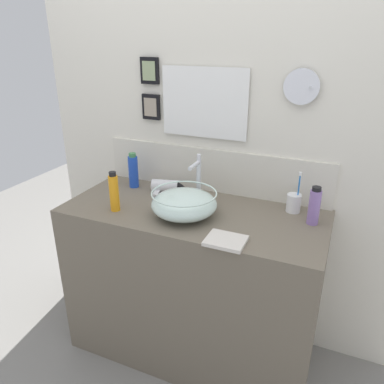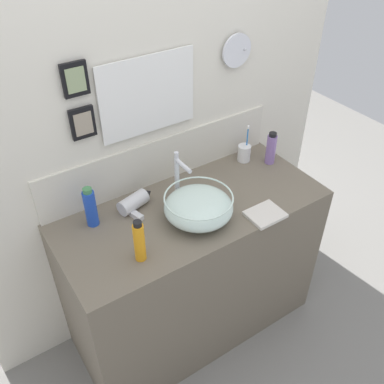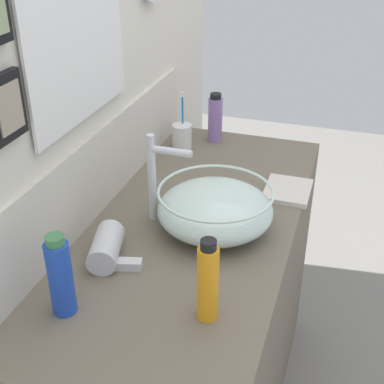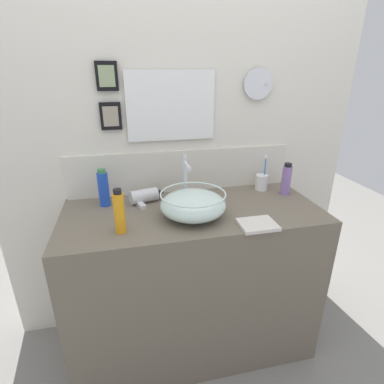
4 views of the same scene
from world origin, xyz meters
TOP-DOWN VIEW (x-y plane):
  - ground_plane at (0.00, 0.00)m, footprint 6.00×6.00m
  - vanity_counter at (0.00, 0.00)m, footprint 1.31×0.57m
  - back_panel at (-0.00, 0.32)m, footprint 2.07×0.10m
  - glass_bowl_sink at (-0.02, -0.07)m, footprint 0.32×0.32m
  - faucet at (-0.02, 0.10)m, footprint 0.02×0.13m
  - hair_drier at (-0.22, 0.16)m, footprint 0.20×0.17m
  - toothbrush_cup at (0.46, 0.19)m, footprint 0.07×0.07m
  - lotion_bottle at (-0.44, 0.16)m, footprint 0.05×0.05m
  - shampoo_bottle at (-0.36, -0.15)m, footprint 0.05×0.05m
  - soap_dispenser at (0.57, 0.09)m, footprint 0.05×0.05m
  - hand_towel at (0.25, -0.23)m, footprint 0.17×0.14m

SIDE VIEW (x-z plane):
  - ground_plane at x=0.00m, z-range 0.00..0.00m
  - vanity_counter at x=0.00m, z-range 0.00..0.89m
  - hand_towel at x=0.25m, z-range 0.89..0.90m
  - hair_drier at x=-0.22m, z-range 0.88..0.96m
  - toothbrush_cup at x=0.46m, z-range 0.83..1.04m
  - glass_bowl_sink at x=-0.02m, z-range 0.89..1.01m
  - soap_dispenser at x=0.57m, z-range 0.88..1.07m
  - lotion_bottle at x=-0.44m, z-range 0.88..1.08m
  - shampoo_bottle at x=-0.36m, z-range 0.88..1.09m
  - faucet at x=-0.02m, z-range 0.91..1.17m
  - back_panel at x=0.00m, z-range 0.00..2.48m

